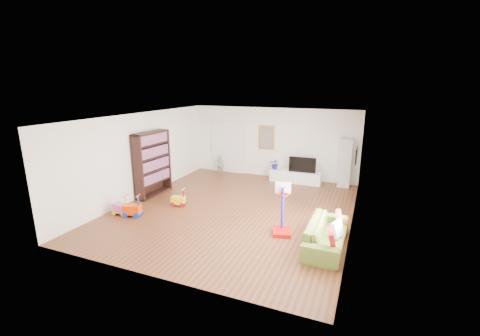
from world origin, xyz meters
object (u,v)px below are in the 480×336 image
at_px(media_console, 295,177).
at_px(bookshelf, 153,164).
at_px(sofa, 327,234).
at_px(basketball_hoop, 283,209).

xyz_separation_m(media_console, bookshelf, (-4.03, -3.12, 0.83)).
xyz_separation_m(sofa, basketball_hoop, (-1.09, 0.20, 0.35)).
bearing_deg(media_console, bookshelf, -142.28).
relative_size(media_console, sofa, 0.94).
relative_size(bookshelf, sofa, 1.05).
xyz_separation_m(media_console, sofa, (1.75, -4.54, 0.07)).
xyz_separation_m(media_console, basketball_hoop, (0.66, -4.34, 0.42)).
height_order(bookshelf, basketball_hoop, bookshelf).
bearing_deg(bookshelf, basketball_hoop, -12.40).
height_order(sofa, basketball_hoop, basketball_hoop).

